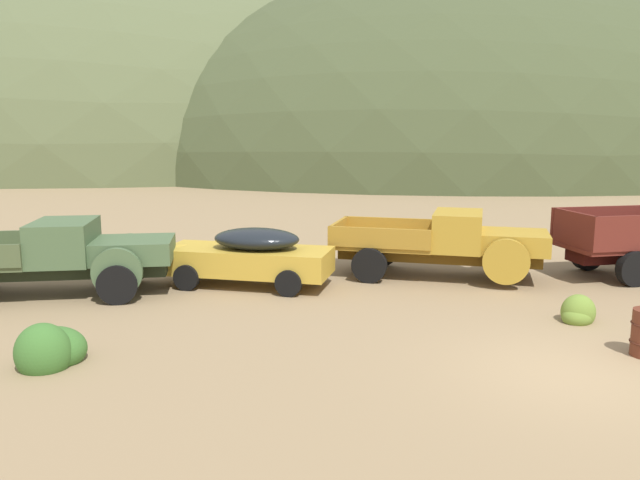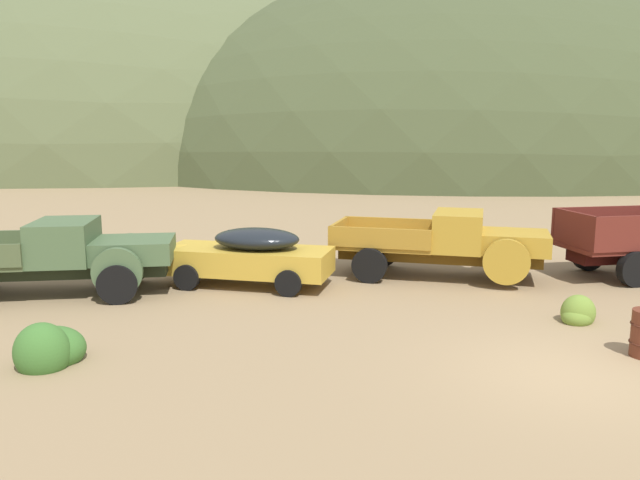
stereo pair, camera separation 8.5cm
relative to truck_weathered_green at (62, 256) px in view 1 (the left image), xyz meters
The scene contains 8 objects.
ground_plane 12.05m from the truck_weathered_green, 28.93° to the right, with size 300.00×300.00×0.00m, color #937A56.
hill_far_left 69.02m from the truck_weathered_green, 103.67° to the left, with size 112.59×75.32×47.99m, color #56603D.
hill_distant 58.00m from the truck_weathered_green, 67.01° to the left, with size 75.40×61.57×38.73m, color #424C2D.
truck_weathered_green is the anchor object (origin of this frame).
car_faded_yellow 4.55m from the truck_weathered_green, ahead, with size 4.95×2.85×1.57m.
truck_mustard 10.41m from the truck_weathered_green, ahead, with size 6.19×3.73×1.89m.
bush_lone_scrub 5.18m from the truck_weathered_green, 73.64° to the right, with size 1.14×1.29×1.05m.
bush_near_barrel 12.37m from the truck_weathered_green, 13.53° to the right, with size 0.76×0.71×0.78m.
Camera 1 is at (-4.75, -9.99, 4.14)m, focal length 35.30 mm.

